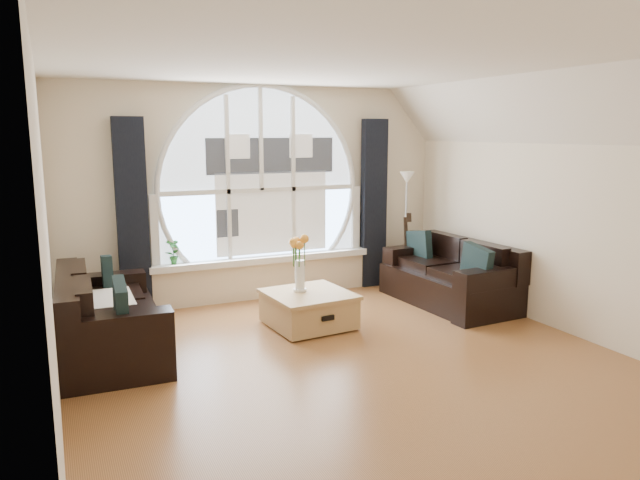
{
  "coord_description": "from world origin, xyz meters",
  "views": [
    {
      "loc": [
        -2.47,
        -4.52,
        2.12
      ],
      "look_at": [
        0.0,
        0.9,
        1.05
      ],
      "focal_mm": 33.64,
      "sensor_mm": 36.0,
      "label": 1
    }
  ],
  "objects": [
    {
      "name": "ground",
      "position": [
        0.0,
        0.0,
        0.0
      ],
      "size": [
        5.0,
        5.5,
        0.01
      ],
      "primitive_type": "cube",
      "color": "brown",
      "rests_on": "ground"
    },
    {
      "name": "ceiling",
      "position": [
        0.0,
        0.0,
        2.7
      ],
      "size": [
        5.0,
        5.5,
        0.01
      ],
      "primitive_type": "cube",
      "color": "silver",
      "rests_on": "ground"
    },
    {
      "name": "wall_back",
      "position": [
        0.0,
        2.75,
        1.35
      ],
      "size": [
        5.0,
        0.01,
        2.7
      ],
      "primitive_type": "cube",
      "color": "beige",
      "rests_on": "ground"
    },
    {
      "name": "wall_left",
      "position": [
        -2.5,
        0.0,
        1.35
      ],
      "size": [
        0.01,
        5.5,
        2.7
      ],
      "primitive_type": "cube",
      "color": "beige",
      "rests_on": "ground"
    },
    {
      "name": "wall_right",
      "position": [
        2.5,
        0.0,
        1.35
      ],
      "size": [
        0.01,
        5.5,
        2.7
      ],
      "primitive_type": "cube",
      "color": "beige",
      "rests_on": "ground"
    },
    {
      "name": "attic_slope",
      "position": [
        2.2,
        0.0,
        2.35
      ],
      "size": [
        0.92,
        5.5,
        0.72
      ],
      "primitive_type": "cube",
      "color": "silver",
      "rests_on": "ground"
    },
    {
      "name": "arched_window",
      "position": [
        0.0,
        2.72,
        1.62
      ],
      "size": [
        2.6,
        0.06,
        2.15
      ],
      "primitive_type": "cube",
      "color": "silver",
      "rests_on": "wall_back"
    },
    {
      "name": "window_sill",
      "position": [
        0.0,
        2.65,
        0.51
      ],
      "size": [
        2.9,
        0.22,
        0.08
      ],
      "primitive_type": "cube",
      "color": "white",
      "rests_on": "wall_back"
    },
    {
      "name": "window_frame",
      "position": [
        0.0,
        2.69,
        1.62
      ],
      "size": [
        2.76,
        0.08,
        2.15
      ],
      "primitive_type": "cube",
      "color": "white",
      "rests_on": "wall_back"
    },
    {
      "name": "neighbor_house",
      "position": [
        0.15,
        2.71,
        1.5
      ],
      "size": [
        1.7,
        0.02,
        1.5
      ],
      "primitive_type": "cube",
      "color": "silver",
      "rests_on": "wall_back"
    },
    {
      "name": "curtain_left",
      "position": [
        -1.6,
        2.63,
        1.15
      ],
      "size": [
        0.35,
        0.12,
        2.3
      ],
      "primitive_type": "cube",
      "color": "black",
      "rests_on": "ground"
    },
    {
      "name": "curtain_right",
      "position": [
        1.6,
        2.63,
        1.15
      ],
      "size": [
        0.35,
        0.12,
        2.3
      ],
      "primitive_type": "cube",
      "color": "black",
      "rests_on": "ground"
    },
    {
      "name": "sofa_left",
      "position": [
        -2.02,
        1.36,
        0.4
      ],
      "size": [
        0.97,
        1.84,
        0.81
      ],
      "primitive_type": "cube",
      "rotation": [
        0.0,
        0.0,
        -0.03
      ],
      "color": "black",
      "rests_on": "ground"
    },
    {
      "name": "sofa_right",
      "position": [
        2.0,
        1.43,
        0.4
      ],
      "size": [
        0.98,
        1.81,
        0.79
      ],
      "primitive_type": "cube",
      "rotation": [
        0.0,
        0.0,
        0.05
      ],
      "color": "black",
      "rests_on": "ground"
    },
    {
      "name": "coffee_chest",
      "position": [
        0.06,
        1.34,
        0.21
      ],
      "size": [
        0.94,
        0.94,
        0.43
      ],
      "primitive_type": "cube",
      "rotation": [
        0.0,
        0.0,
        0.08
      ],
      "color": "#AA8350",
      "rests_on": "ground"
    },
    {
      "name": "throw_blanket",
      "position": [
        -2.06,
        1.43,
        0.5
      ],
      "size": [
        0.56,
        0.56,
        0.1
      ],
      "primitive_type": "cube",
      "rotation": [
        0.0,
        0.0,
        0.02
      ],
      "color": "silver",
      "rests_on": "sofa_left"
    },
    {
      "name": "vase_flowers",
      "position": [
        -0.0,
        1.43,
        0.78
      ],
      "size": [
        0.24,
        0.24,
        0.7
      ],
      "primitive_type": "cube",
      "color": "white",
      "rests_on": "coffee_chest"
    },
    {
      "name": "floor_lamp",
      "position": [
        1.95,
        2.35,
        0.8
      ],
      "size": [
        0.24,
        0.24,
        1.6
      ],
      "primitive_type": "cube",
      "color": "#B2B2B2",
      "rests_on": "ground"
    },
    {
      "name": "guitar",
      "position": [
        1.9,
        2.31,
        0.53
      ],
      "size": [
        0.41,
        0.33,
        1.06
      ],
      "primitive_type": "cube",
      "rotation": [
        0.0,
        0.0,
        -0.28
      ],
      "color": "#905B2E",
      "rests_on": "ground"
    },
    {
      "name": "potted_plant",
      "position": [
        -1.15,
        2.65,
        0.71
      ],
      "size": [
        0.2,
        0.18,
        0.33
      ],
      "primitive_type": "imported",
      "rotation": [
        0.0,
        0.0,
        0.4
      ],
      "color": "#1E6023",
      "rests_on": "window_sill"
    }
  ]
}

